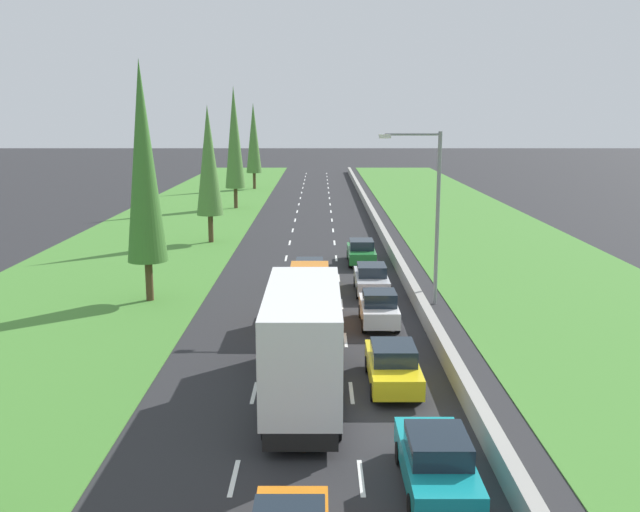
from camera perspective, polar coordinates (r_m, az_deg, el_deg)
The scene contains 18 objects.
ground_plane at distance 63.33m, azimuth -0.36°, elevation 2.55°, with size 300.00×300.00×0.00m, color #28282B.
grass_verge_left at distance 64.70m, azimuth -11.65°, elevation 2.52°, with size 14.00×140.00×0.04m, color #478433.
grass_verge_right at distance 64.80m, azimuth 12.45°, elevation 2.50°, with size 14.00×140.00×0.04m, color #478433.
median_barrier at distance 63.47m, azimuth 4.80°, elevation 2.91°, with size 0.44×120.00×0.85m, color #9E9B93.
lane_markings at distance 63.33m, azimuth -0.36°, elevation 2.55°, with size 3.64×116.00×0.01m.
white_box_truck_centre_lane at distance 24.20m, azimuth -1.15°, elevation -6.89°, with size 2.46×9.40×4.18m.
teal_sedan_right_lane at distance 19.44m, azimuth 9.69°, elevation -16.25°, with size 1.82×4.50×1.64m.
yellow_sedan_right_lane at distance 25.96m, azimuth 6.16°, elevation -8.87°, with size 1.82×4.50×1.64m.
orange_van_centre_lane at distance 33.02m, azimuth -0.67°, elevation -3.29°, with size 1.96×4.90×2.82m.
white_hatchback_right_lane at distance 33.14m, azimuth 5.03°, elevation -4.28°, with size 1.74×3.90×1.72m.
silver_sedan_right_lane at distance 39.14m, azimuth 4.42°, elevation -1.86°, with size 1.82×4.50×1.64m.
yellow_sedan_centre_lane at distance 40.30m, azimuth -0.66°, elevation -1.43°, with size 1.82×4.50×1.64m.
green_sedan_right_lane at distance 46.81m, azimuth 3.59°, elevation 0.36°, with size 1.82×4.50×1.64m.
poplar_tree_second at distance 37.46m, azimuth -14.04°, elevation 7.40°, with size 2.12×2.12×12.64m.
poplar_tree_third at distance 54.53m, azimuth -8.89°, elevation 7.67°, with size 2.06×2.06×10.58m.
poplar_tree_fourth at distance 74.74m, azimuth -6.82°, elevation 9.58°, with size 2.12×2.12×12.83m.
poplar_tree_fifth at distance 94.55m, azimuth -5.25°, elevation 9.57°, with size 2.09×2.09×11.45m.
street_light_mast at distance 36.38m, azimuth 9.29°, elevation 4.09°, with size 3.20×0.28×9.00m.
Camera 1 is at (0.62, -2.56, 9.80)m, focal length 39.13 mm.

